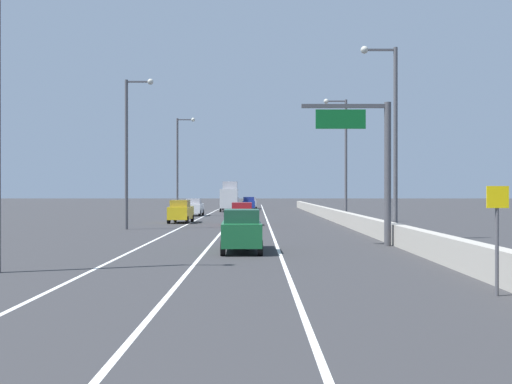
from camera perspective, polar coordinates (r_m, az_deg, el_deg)
ground_plane at (r=66.86m, az=-0.45°, el=-2.36°), size 320.00×320.00×0.00m
lane_stripe_left at (r=58.16m, az=-5.94°, el=-2.73°), size 0.16×130.00×0.00m
lane_stripe_center at (r=57.91m, az=-2.49°, el=-2.74°), size 0.16×130.00×0.00m
lane_stripe_right at (r=57.87m, az=0.98°, el=-2.74°), size 0.16×130.00×0.00m
jersey_barrier_right at (r=43.50m, az=9.80°, el=-2.96°), size 0.60×120.00×1.10m
overhead_sign_gantry at (r=31.18m, az=11.26°, el=3.52°), size 4.68×0.36×7.50m
speed_advisory_sign at (r=17.28m, az=22.31°, el=-3.56°), size 0.60×0.11×3.00m
lamp_post_right_second at (r=34.93m, az=12.94°, el=5.89°), size 2.14×0.44×11.25m
lamp_post_right_third at (r=53.93m, az=8.39°, el=3.84°), size 2.14×0.44×11.25m
lamp_post_left_near at (r=22.59m, az=-23.43°, el=9.07°), size 2.14×0.44×11.25m
lamp_post_left_mid at (r=44.88m, az=-12.30°, el=4.60°), size 2.14×0.44×11.25m
lamp_post_left_far at (r=67.63m, az=-7.56°, el=3.08°), size 2.14×0.44×11.25m
car_green_0 at (r=27.78m, az=-1.52°, el=-3.75°), size 1.99×4.83×2.00m
car_white_1 at (r=67.93m, az=-6.13°, el=-1.49°), size 1.94×4.07×1.99m
car_blue_2 at (r=88.83m, az=-0.80°, el=-1.12°), size 1.90×4.41×1.97m
car_silver_3 at (r=96.90m, az=-0.55°, el=-1.04°), size 1.78×4.08×1.89m
car_red_4 at (r=49.24m, az=-1.48°, el=-2.13°), size 1.98×4.74×1.91m
car_yellow_5 at (r=53.18m, az=-7.43°, el=-1.89°), size 1.97×4.20×2.06m
box_truck at (r=84.32m, az=-2.68°, el=-0.53°), size 2.57×9.22×4.26m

